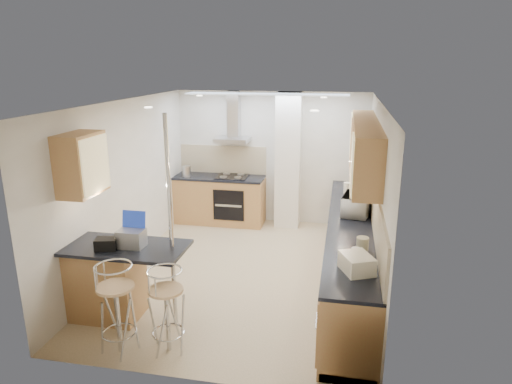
% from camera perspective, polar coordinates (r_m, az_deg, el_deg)
% --- Properties ---
extents(ground, '(4.80, 4.80, 0.00)m').
position_cam_1_polar(ground, '(6.87, -1.41, -10.10)').
color(ground, tan).
rests_on(ground, ground).
extents(room_shell, '(3.64, 4.84, 2.51)m').
position_cam_1_polar(room_shell, '(6.65, 1.93, 3.12)').
color(room_shell, silver).
rests_on(room_shell, ground).
extents(right_counter, '(0.63, 4.40, 0.92)m').
position_cam_1_polar(right_counter, '(6.55, 11.60, -7.38)').
color(right_counter, '#BA754A').
rests_on(right_counter, ground).
extents(back_counter, '(1.70, 0.63, 0.92)m').
position_cam_1_polar(back_counter, '(8.82, -4.53, -0.92)').
color(back_counter, '#BA754A').
rests_on(back_counter, ground).
extents(peninsula, '(1.47, 0.72, 0.94)m').
position_cam_1_polar(peninsula, '(5.79, -15.81, -10.77)').
color(peninsula, '#BA754A').
rests_on(peninsula, ground).
extents(microwave, '(0.44, 0.58, 0.29)m').
position_cam_1_polar(microwave, '(6.61, 12.45, -1.58)').
color(microwave, white).
rests_on(microwave, right_counter).
extents(laptop, '(0.30, 0.23, 0.21)m').
position_cam_1_polar(laptop, '(5.52, -15.32, -5.61)').
color(laptop, '#919498').
rests_on(laptop, peninsula).
extents(bag, '(0.28, 0.23, 0.13)m').
position_cam_1_polar(bag, '(5.55, -18.20, -6.17)').
color(bag, black).
rests_on(bag, peninsula).
extents(bar_stool_near, '(0.45, 0.45, 1.02)m').
position_cam_1_polar(bar_stool_near, '(5.18, -16.97, -13.80)').
color(bar_stool_near, tan).
rests_on(bar_stool_near, ground).
extents(bar_stool_end, '(0.55, 0.55, 0.96)m').
position_cam_1_polar(bar_stool_end, '(5.08, -11.07, -14.33)').
color(bar_stool_end, tan).
rests_on(bar_stool_end, ground).
extents(jar_a, '(0.14, 0.14, 0.19)m').
position_cam_1_polar(jar_a, '(7.65, 11.34, 0.47)').
color(jar_a, '#ECE6CD').
rests_on(jar_a, right_counter).
extents(jar_b, '(0.13, 0.13, 0.15)m').
position_cam_1_polar(jar_b, '(7.76, 11.58, 0.52)').
color(jar_b, '#ECE6CD').
rests_on(jar_b, right_counter).
extents(jar_c, '(0.14, 0.14, 0.18)m').
position_cam_1_polar(jar_c, '(5.36, 13.16, -6.47)').
color(jar_c, '#AEAA8B').
rests_on(jar_c, right_counter).
extents(jar_d, '(0.12, 0.12, 0.14)m').
position_cam_1_polar(jar_d, '(5.16, 12.36, -7.59)').
color(jar_d, white).
rests_on(jar_d, right_counter).
extents(bread_bin, '(0.40, 0.43, 0.19)m').
position_cam_1_polar(bread_bin, '(4.89, 12.48, -8.71)').
color(bread_bin, '#ECE6CD').
rests_on(bread_bin, right_counter).
extents(kettle, '(0.16, 0.16, 0.21)m').
position_cam_1_polar(kettle, '(8.73, -8.66, 2.59)').
color(kettle, '#B5B7BA').
rests_on(kettle, back_counter).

